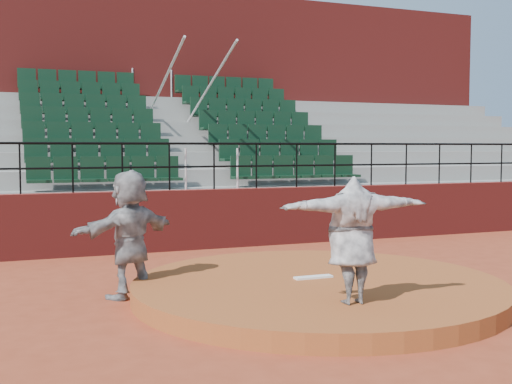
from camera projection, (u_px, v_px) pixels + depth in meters
ground at (318, 297)px, 9.54m from camera, size 90.00×90.00×0.00m
pitchers_mound at (318, 288)px, 9.53m from camera, size 5.50×5.50×0.25m
pitching_rubber at (313, 277)px, 9.66m from camera, size 0.60×0.15×0.03m
boundary_wall at (214, 219)px, 14.13m from camera, size 24.00×0.30×1.30m
wall_railing at (214, 156)px, 14.03m from camera, size 24.04×0.05×1.03m
seating_deck at (173, 176)px, 17.46m from camera, size 24.00×5.97×4.63m
press_box_facade at (142, 107)px, 20.98m from camera, size 24.00×3.00×7.10m
pitcher at (352, 240)px, 8.06m from camera, size 2.02×0.70×1.61m
fielder at (130, 234)px, 9.47m from camera, size 1.82×1.30×1.89m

